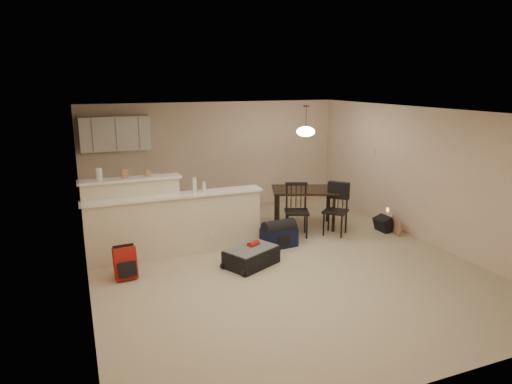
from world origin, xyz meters
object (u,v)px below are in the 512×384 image
pendant_lamp (306,131)px  navy_duffel (279,237)px  red_backpack (125,263)px  dining_table (304,194)px  dining_chair_near (297,210)px  black_daypack (383,224)px  dining_chair_far (335,210)px  suitcase (251,257)px

pendant_lamp → navy_duffel: bearing=-137.7°
pendant_lamp → red_backpack: (-3.74, -1.25, -1.74)m
red_backpack → navy_duffel: (2.77, 0.37, -0.07)m
dining_table → dining_chair_near: (-0.41, -0.47, -0.19)m
red_backpack → dining_table: bearing=13.6°
pendant_lamp → black_daypack: (1.35, -0.89, -1.84)m
navy_duffel → red_backpack: bearing=-177.4°
pendant_lamp → navy_duffel: (-0.97, -0.89, -1.82)m
dining_chair_near → dining_chair_far: size_ratio=1.03×
navy_duffel → dining_chair_far: bearing=3.9°
pendant_lamp → suitcase: bearing=-139.4°
dining_chair_far → black_daypack: size_ratio=2.97×
dining_table → black_daypack: dining_table is taller
dining_chair_far → dining_table: bearing=163.6°
dining_chair_near → red_backpack: bearing=-145.1°
dining_chair_near → navy_duffel: (-0.57, -0.42, -0.35)m
dining_table → dining_chair_near: size_ratio=1.46×
dining_table → suitcase: bearing=-118.7°
dining_chair_near → red_backpack: size_ratio=2.10×
red_backpack → dining_chair_far: bearing=3.1°
dining_table → pendant_lamp: bearing=0.0°
dining_chair_near → dining_chair_far: (0.74, -0.21, -0.02)m
dining_chair_far → red_backpack: (-4.08, -0.58, -0.25)m
dining_table → dining_chair_near: bearing=-110.1°
dining_chair_far → black_daypack: bearing=35.6°
dining_chair_near → navy_duffel: size_ratio=1.64×
suitcase → navy_duffel: (0.79, 0.62, 0.03)m
black_daypack → dining_table: bearing=54.5°
suitcase → black_daypack: size_ratio=2.51×
pendant_lamp → suitcase: 2.96m
pendant_lamp → dining_table: bearing=0.0°
pendant_lamp → suitcase: (-1.76, -1.51, -1.85)m
suitcase → red_backpack: size_ratio=1.72×
dining_table → red_backpack: 3.98m
dining_chair_near → dining_chair_far: bearing=5.9°
pendant_lamp → dining_chair_near: 1.60m
black_daypack → dining_chair_near: bearing=74.4°
dining_chair_near → dining_table: bearing=70.8°
suitcase → dining_chair_near: bearing=10.9°
dining_table → navy_duffel: 1.42m
dining_chair_far → navy_duffel: 1.37m
red_backpack → black_daypack: bearing=-0.8°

